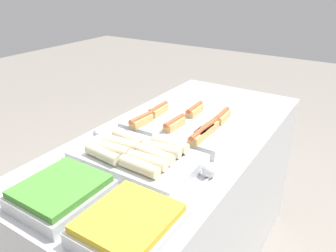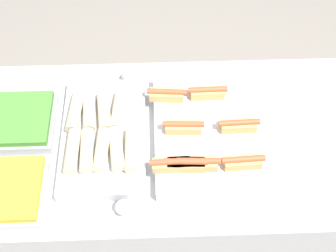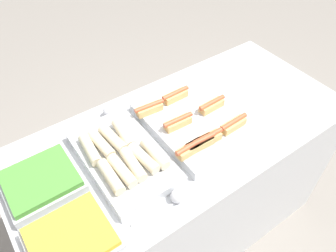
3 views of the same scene
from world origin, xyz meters
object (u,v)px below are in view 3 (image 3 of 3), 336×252
at_px(serving_spoon_near, 175,198).
at_px(serving_spoon_far, 106,113).
at_px(tray_side_back, 42,183).
at_px(tray_hotdogs, 191,123).
at_px(tray_side_front, 72,240).
at_px(tray_wraps, 123,157).

distance_m(serving_spoon_near, serving_spoon_far, 0.57).
height_order(tray_side_back, serving_spoon_near, tray_side_back).
xyz_separation_m(tray_hotdogs, tray_side_back, (-0.69, 0.07, 0.00)).
bearing_deg(tray_side_front, serving_spoon_far, 52.04).
xyz_separation_m(tray_side_back, serving_spoon_far, (0.40, 0.22, -0.01)).
distance_m(tray_side_front, tray_side_back, 0.29).
distance_m(tray_wraps, serving_spoon_near, 0.29).
bearing_deg(tray_wraps, tray_side_front, -145.97).
height_order(tray_side_back, serving_spoon_far, tray_side_back).
bearing_deg(serving_spoon_near, tray_side_front, 170.71).
relative_size(tray_side_back, serving_spoon_near, 1.24).
height_order(tray_hotdogs, tray_wraps, tray_hotdogs).
height_order(tray_side_front, tray_side_back, same).
xyz_separation_m(tray_side_front, tray_side_back, (0.00, 0.29, 0.00)).
relative_size(tray_hotdogs, tray_side_back, 1.80).
distance_m(tray_hotdogs, serving_spoon_near, 0.41).
bearing_deg(tray_hotdogs, serving_spoon_near, -136.45).
height_order(tray_hotdogs, tray_side_back, tray_hotdogs).
height_order(tray_wraps, tray_side_front, tray_wraps).
bearing_deg(tray_side_back, tray_side_front, -90.00).
bearing_deg(serving_spoon_near, tray_side_back, 137.82).
bearing_deg(serving_spoon_far, tray_wraps, -104.14).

